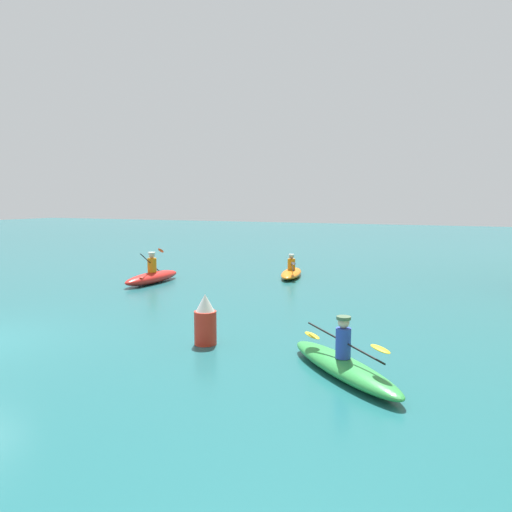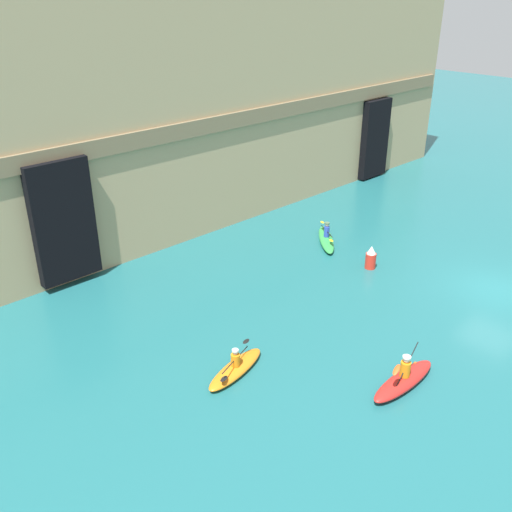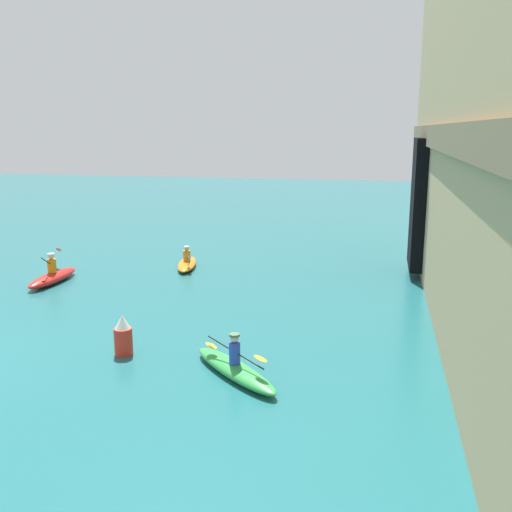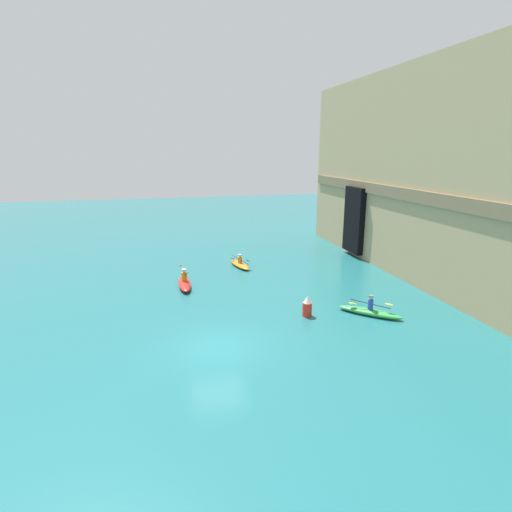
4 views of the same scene
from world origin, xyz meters
name	(u,v)px [view 1 (image 1 of 4)]	position (x,y,z in m)	size (l,w,h in m)	color
kayak_orange	(291,272)	(-12.46, 3.61, 0.20)	(3.00, 1.39, 0.98)	orange
kayak_green	(343,365)	(-1.64, 8.63, 0.21)	(2.86, 3.00, 1.13)	green
kayak_red	(152,276)	(-8.78, -0.86, 0.26)	(3.20, 0.80, 1.33)	red
marker_buoy	(205,321)	(-2.37, 5.26, 0.54)	(0.51, 0.51, 1.16)	red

